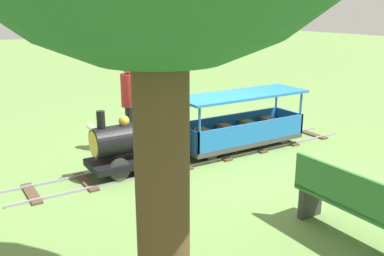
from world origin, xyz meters
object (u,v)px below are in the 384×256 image
locomotive (140,141)px  park_bench (349,203)px  conductor_person (130,97)px  passenger_car (242,127)px

locomotive → park_bench: (-2.97, -1.04, -0.07)m
conductor_person → park_bench: (-3.93, -0.76, -0.54)m
passenger_car → park_bench: passenger_car is taller
park_bench → locomotive: bearing=19.3°
passenger_car → conductor_person: conductor_person is taller
passenger_car → park_bench: size_ratio=1.80×
passenger_car → park_bench: bearing=163.3°
conductor_person → park_bench: 4.04m
locomotive → passenger_car: bearing=-90.0°
locomotive → passenger_car: (0.00, -1.93, -0.06)m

